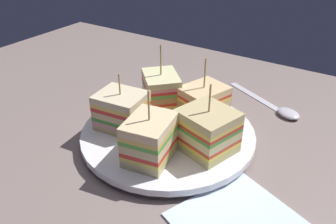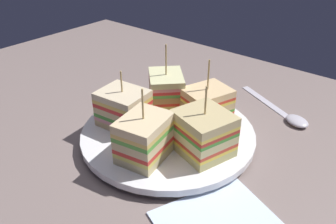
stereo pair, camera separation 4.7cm
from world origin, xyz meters
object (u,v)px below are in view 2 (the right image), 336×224
sandwich_wedge_3 (124,108)px  sandwich_wedge_1 (206,104)px  sandwich_wedge_4 (144,138)px  sandwich_wedge_0 (203,133)px  sandwich_wedge_2 (166,91)px  plate (168,134)px  spoon (288,116)px

sandwich_wedge_3 → sandwich_wedge_1: bearing=40.8°
sandwich_wedge_1 → sandwich_wedge_4: (-0.62, -12.62, 0.43)cm
sandwich_wedge_3 → sandwich_wedge_4: 8.45cm
sandwich_wedge_0 → sandwich_wedge_2: bearing=-10.9°
plate → sandwich_wedge_4: (1.54, -6.41, 3.47)cm
sandwich_wedge_0 → sandwich_wedge_3: size_ratio=1.13×
sandwich_wedge_1 → sandwich_wedge_2: (-6.59, -1.33, 0.44)cm
sandwich_wedge_2 → sandwich_wedge_4: bearing=-17.5°
sandwich_wedge_2 → sandwich_wedge_3: 7.72cm
sandwich_wedge_4 → sandwich_wedge_0: bearing=-52.4°
sandwich_wedge_1 → sandwich_wedge_3: sandwich_wedge_1 is taller
sandwich_wedge_0 → sandwich_wedge_3: (-12.56, -1.77, -0.21)cm
sandwich_wedge_1 → sandwich_wedge_2: size_ratio=0.90×
sandwich_wedge_4 → spoon: sandwich_wedge_4 is taller
sandwich_wedge_0 → sandwich_wedge_4: (-4.99, -5.52, 0.00)cm
sandwich_wedge_0 → sandwich_wedge_2: 12.39cm
sandwich_wedge_0 → sandwich_wedge_1: bearing=-41.6°
sandwich_wedge_3 → sandwich_wedge_2: bearing=71.5°
sandwich_wedge_1 → sandwich_wedge_4: bearing=16.1°
sandwich_wedge_0 → sandwich_wedge_4: 7.44cm
sandwich_wedge_3 → sandwich_wedge_4: sandwich_wedge_4 is taller
sandwich_wedge_2 → sandwich_wedge_4: 12.78cm
sandwich_wedge_0 → sandwich_wedge_1: same height
sandwich_wedge_1 → spoon: (8.72, 10.74, -3.65)cm
sandwich_wedge_0 → spoon: sandwich_wedge_0 is taller
sandwich_wedge_1 → sandwich_wedge_3: size_ratio=1.12×
sandwich_wedge_4 → plate: bearing=3.2°
sandwich_wedge_3 → sandwich_wedge_0: bearing=1.5°
sandwich_wedge_2 → sandwich_wedge_4: (5.97, -11.29, -0.01)cm
plate → sandwich_wedge_0: size_ratio=2.62×
plate → sandwich_wedge_2: 7.46cm
sandwich_wedge_3 → spoon: size_ratio=0.55×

